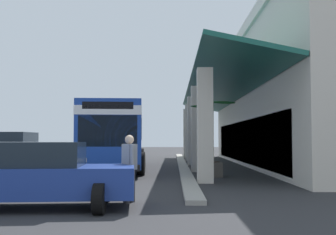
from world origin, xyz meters
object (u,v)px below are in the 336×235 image
object	(u,v)px
parked_suv_charcoal	(17,147)
transit_bus	(116,133)
parked_sedan_blue	(32,174)
pedestrian	(129,165)
potted_palm	(212,157)

from	to	relation	value
parked_suv_charcoal	transit_bus	bearing A→B (deg)	55.34
transit_bus	parked_suv_charcoal	bearing A→B (deg)	-124.66
parked_sedan_blue	pedestrian	size ratio (longest dim) A/B	2.78
parked_suv_charcoal	parked_sedan_blue	size ratio (longest dim) A/B	1.07
transit_bus	parked_suv_charcoal	world-z (taller)	transit_bus
potted_palm	parked_sedan_blue	bearing A→B (deg)	-30.73
transit_bus	parked_suv_charcoal	distance (m)	8.37
transit_bus	pedestrian	xyz separation A→B (m)	(11.21, 1.86, -0.94)
parked_suv_charcoal	pedestrian	xyz separation A→B (m)	(15.95, 8.71, -0.10)
pedestrian	potted_palm	bearing A→B (deg)	159.41
transit_bus	potted_palm	world-z (taller)	transit_bus
parked_sedan_blue	pedestrian	world-z (taller)	pedestrian
parked_sedan_blue	potted_palm	size ratio (longest dim) A/B	1.44
parked_sedan_blue	potted_palm	distance (m)	9.24
parked_suv_charcoal	parked_sedan_blue	bearing A→B (deg)	21.55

